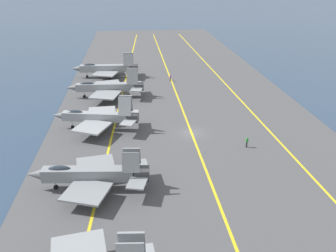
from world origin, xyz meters
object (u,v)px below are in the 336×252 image
parked_jet_second (91,174)px  crew_purple_vest (170,78)px  parked_jet_fourth (107,87)px  parked_jet_third (98,117)px  parked_jet_fifth (106,68)px  crew_green_vest (247,142)px

parked_jet_second → crew_purple_vest: bearing=-18.1°
parked_jet_second → parked_jet_fourth: parked_jet_fourth is taller
parked_jet_third → parked_jet_fourth: parked_jet_fourth is taller
parked_jet_fourth → parked_jet_fifth: 16.12m
parked_jet_third → crew_purple_vest: bearing=-29.4°
parked_jet_second → parked_jet_fifth: bearing=1.0°
parked_jet_fourth → crew_purple_vest: (10.95, -15.35, -1.42)m
crew_purple_vest → parked_jet_fourth: bearing=125.5°
parked_jet_fourth → crew_green_vest: parked_jet_fourth is taller
parked_jet_second → crew_green_vest: size_ratio=8.82×
parked_jet_third → parked_jet_fourth: 17.52m
parked_jet_fifth → parked_jet_second: bearing=-179.0°
parked_jet_fifth → crew_green_vest: bearing=-150.3°
parked_jet_second → crew_green_vest: bearing=-68.2°
parked_jet_fourth → crew_green_vest: (-27.02, -23.54, -1.36)m
parked_jet_fifth → crew_purple_vest: (-5.13, -16.41, -1.52)m
parked_jet_third → parked_jet_fifth: 33.59m
parked_jet_second → crew_purple_vest: (47.43, -15.49, -1.28)m
parked_jet_fifth → crew_purple_vest: parked_jet_fifth is taller
crew_green_vest → parked_jet_fourth: bearing=41.1°
crew_green_vest → parked_jet_third: bearing=68.6°
parked_jet_fourth → parked_jet_fifth: (16.08, 1.06, 0.10)m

